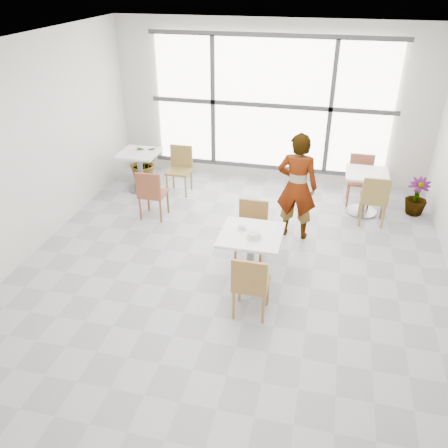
% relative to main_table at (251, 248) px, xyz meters
% --- Properties ---
extents(floor, '(7.00, 7.00, 0.00)m').
position_rel_main_table_xyz_m(floor, '(-0.30, 0.03, -0.52)').
color(floor, '#9E9EA5').
rests_on(floor, ground).
extents(ceiling, '(7.00, 7.00, 0.00)m').
position_rel_main_table_xyz_m(ceiling, '(-0.30, 0.03, 2.48)').
color(ceiling, white).
rests_on(ceiling, ground).
extents(wall_back, '(6.00, 0.00, 6.00)m').
position_rel_main_table_xyz_m(wall_back, '(-0.30, 3.53, 0.98)').
color(wall_back, silver).
rests_on(wall_back, ground).
extents(wall_front, '(6.00, 0.00, 6.00)m').
position_rel_main_table_xyz_m(wall_front, '(-0.30, -3.47, 0.98)').
color(wall_front, silver).
rests_on(wall_front, ground).
extents(wall_left, '(0.00, 7.00, 7.00)m').
position_rel_main_table_xyz_m(wall_left, '(-3.30, 0.03, 0.98)').
color(wall_left, silver).
rests_on(wall_left, ground).
extents(window, '(4.60, 0.07, 2.52)m').
position_rel_main_table_xyz_m(window, '(-0.30, 3.47, 0.98)').
color(window, white).
rests_on(window, ground).
extents(main_table, '(0.80, 0.80, 0.75)m').
position_rel_main_table_xyz_m(main_table, '(0.00, 0.00, 0.00)').
color(main_table, white).
rests_on(main_table, ground).
extents(chair_near, '(0.42, 0.42, 0.87)m').
position_rel_main_table_xyz_m(chair_near, '(0.13, -0.72, -0.02)').
color(chair_near, '#A07539').
rests_on(chair_near, ground).
extents(chair_far, '(0.42, 0.42, 0.87)m').
position_rel_main_table_xyz_m(chair_far, '(-0.10, 0.62, -0.02)').
color(chair_far, olive).
rests_on(chair_far, ground).
extents(oatmeal_bowl, '(0.21, 0.21, 0.09)m').
position_rel_main_table_xyz_m(oatmeal_bowl, '(0.06, -0.10, 0.27)').
color(oatmeal_bowl, silver).
rests_on(oatmeal_bowl, main_table).
extents(coffee_cup, '(0.16, 0.13, 0.07)m').
position_rel_main_table_xyz_m(coffee_cup, '(-0.14, 0.08, 0.26)').
color(coffee_cup, silver).
rests_on(coffee_cup, main_table).
extents(person, '(0.65, 0.45, 1.69)m').
position_rel_main_table_xyz_m(person, '(0.45, 1.38, 0.32)').
color(person, black).
rests_on(person, ground).
extents(bg_table_left, '(0.70, 0.70, 0.75)m').
position_rel_main_table_xyz_m(bg_table_left, '(-2.57, 2.44, -0.04)').
color(bg_table_left, silver).
rests_on(bg_table_left, ground).
extents(bg_table_right, '(0.70, 0.70, 0.75)m').
position_rel_main_table_xyz_m(bg_table_right, '(1.52, 2.43, -0.04)').
color(bg_table_right, white).
rests_on(bg_table_right, ground).
extents(bg_chair_left_near, '(0.42, 0.42, 0.87)m').
position_rel_main_table_xyz_m(bg_chair_left_near, '(-1.93, 1.38, -0.02)').
color(bg_chair_left_near, brown).
rests_on(bg_chair_left_near, ground).
extents(bg_chair_left_far, '(0.42, 0.42, 0.87)m').
position_rel_main_table_xyz_m(bg_chair_left_far, '(-1.82, 2.56, -0.02)').
color(bg_chair_left_far, olive).
rests_on(bg_chair_left_far, ground).
extents(bg_chair_right_near, '(0.42, 0.42, 0.87)m').
position_rel_main_table_xyz_m(bg_chair_right_near, '(1.66, 2.02, -0.02)').
color(bg_chair_right_near, olive).
rests_on(bg_chair_right_near, ground).
extents(bg_chair_right_far, '(0.42, 0.42, 0.87)m').
position_rel_main_table_xyz_m(bg_chair_right_far, '(1.45, 2.86, -0.02)').
color(bg_chair_right_far, '#975038').
rests_on(bg_chair_right_far, ground).
extents(plant_left, '(0.81, 0.74, 0.80)m').
position_rel_main_table_xyz_m(plant_left, '(-2.65, 2.83, -0.12)').
color(plant_left, '#4E7635').
rests_on(plant_left, ground).
extents(plant_right, '(0.44, 0.44, 0.65)m').
position_rel_main_table_xyz_m(plant_right, '(2.40, 2.59, -0.20)').
color(plant_right, '#547241').
rests_on(plant_right, ground).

